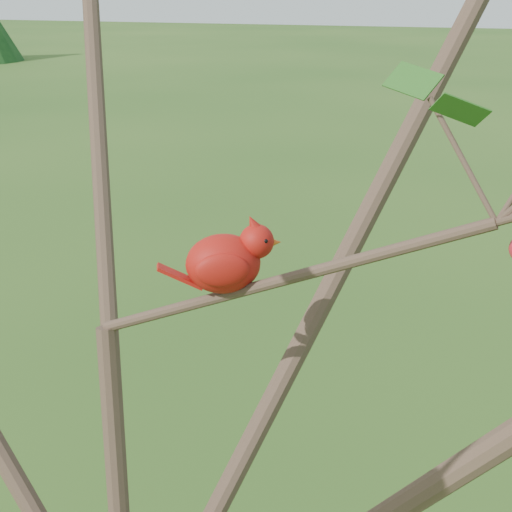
{
  "coord_description": "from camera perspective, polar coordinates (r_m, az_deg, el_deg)",
  "views": [
    {
      "loc": [
        0.52,
        -0.97,
        2.51
      ],
      "look_at": [
        0.21,
        0.1,
        2.1
      ],
      "focal_mm": 55.0,
      "sensor_mm": 36.0,
      "label": 1
    }
  ],
  "objects": [
    {
      "name": "crabapple_tree",
      "position": [
        1.13,
        -10.78,
        -0.28
      ],
      "size": [
        2.35,
        2.05,
        2.95
      ],
      "color": "#422E23",
      "rests_on": "ground"
    },
    {
      "name": "cardinal",
      "position": [
        1.18,
        -2.1,
        -0.32
      ],
      "size": [
        0.18,
        0.13,
        0.13
      ],
      "rotation": [
        0.0,
        0.0,
        0.41
      ],
      "color": "#A8170E",
      "rests_on": "ground"
    },
    {
      "name": "distant_trees",
      "position": [
        25.9,
        15.65,
        17.2
      ],
      "size": [
        36.84,
        16.32,
        3.72
      ],
      "color": "#422E23",
      "rests_on": "ground"
    }
  ]
}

